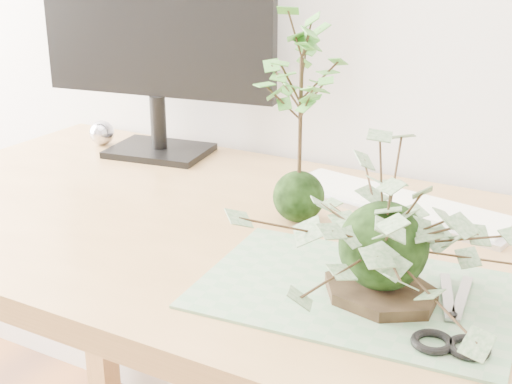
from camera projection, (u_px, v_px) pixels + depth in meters
desk at (322, 296)px, 1.09m from camera, size 1.60×0.70×0.74m
cutting_mat at (356, 292)px, 0.92m from camera, size 0.42×0.30×0.00m
stone_dish at (380, 291)px, 0.90m from camera, size 0.18×0.18×0.01m
ivy_kokedama at (386, 206)px, 0.86m from camera, size 0.33×0.33×0.22m
maple_kokedama at (301, 71)px, 1.06m from camera, size 0.22×0.22×0.35m
keyboard at (397, 203)px, 1.20m from camera, size 0.43×0.20×0.02m
monitor at (156, 30)px, 1.40m from camera, size 0.50×0.17×0.44m
foil_ball at (102, 133)px, 1.54m from camera, size 0.05×0.05×0.05m
scissors at (446, 332)px, 0.82m from camera, size 0.10×0.20×0.01m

